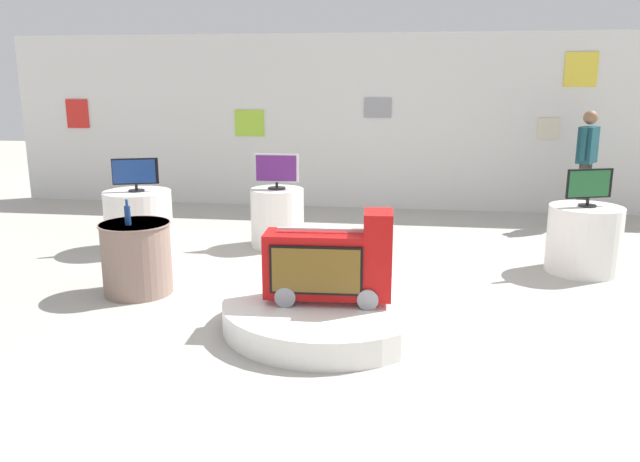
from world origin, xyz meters
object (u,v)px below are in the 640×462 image
object	(u,v)px
novelty_firetruck_tv	(331,265)
side_table_round	(137,257)
display_pedestal_left_rear	(277,217)
tv_on_center_rear	(589,186)
tv_on_left_rear	(276,170)
main_display_pedestal	(328,313)
shopper_browsing_near_truck	(586,159)
display_pedestal_center_rear	(584,239)
tv_on_right_rear	(135,173)
bottle_on_side_table	(127,215)
display_pedestal_right_rear	(139,220)

from	to	relation	value
novelty_firetruck_tv	side_table_round	xyz separation A→B (m)	(-2.06, 0.62, -0.19)
display_pedestal_left_rear	tv_on_center_rear	distance (m)	3.76
display_pedestal_left_rear	tv_on_left_rear	size ratio (longest dim) A/B	1.33
main_display_pedestal	tv_on_center_rear	distance (m)	3.44
tv_on_center_rear	shopper_browsing_near_truck	size ratio (longest dim) A/B	0.31
display_pedestal_center_rear	tv_on_right_rear	world-z (taller)	tv_on_right_rear
side_table_round	tv_on_center_rear	bearing A→B (deg)	16.80
novelty_firetruck_tv	tv_on_left_rear	distance (m)	2.89
tv_on_left_rear	bottle_on_side_table	distance (m)	2.38
display_pedestal_left_rear	display_pedestal_center_rear	size ratio (longest dim) A/B	0.94
shopper_browsing_near_truck	tv_on_right_rear	bearing A→B (deg)	-159.91
main_display_pedestal	tv_on_right_rear	world-z (taller)	tv_on_right_rear
display_pedestal_center_rear	side_table_round	bearing A→B (deg)	-163.16
display_pedestal_right_rear	side_table_round	bearing A→B (deg)	-66.84
tv_on_right_rear	side_table_round	world-z (taller)	tv_on_right_rear
novelty_firetruck_tv	display_pedestal_left_rear	xyz separation A→B (m)	(-1.04, 2.67, -0.19)
tv_on_center_rear	display_pedestal_right_rear	bearing A→B (deg)	177.74
side_table_round	novelty_firetruck_tv	bearing A→B (deg)	-16.68
main_display_pedestal	tv_on_right_rear	xyz separation A→B (m)	(-2.73, 2.23, 0.87)
display_pedestal_left_rear	display_pedestal_right_rear	xyz separation A→B (m)	(-1.71, -0.43, 0.00)
display_pedestal_center_rear	bottle_on_side_table	xyz separation A→B (m)	(-4.70, -1.50, 0.46)
novelty_firetruck_tv	tv_on_right_rear	distance (m)	3.57
side_table_round	shopper_browsing_near_truck	xyz separation A→B (m)	(5.24, 3.79, 0.62)
tv_on_right_rear	bottle_on_side_table	xyz separation A→B (m)	(0.67, -1.70, -0.15)
display_pedestal_left_rear	display_pedestal_center_rear	bearing A→B (deg)	-9.87
novelty_firetruck_tv	display_pedestal_right_rear	distance (m)	3.55
tv_on_center_rear	display_pedestal_right_rear	world-z (taller)	tv_on_center_rear
tv_on_left_rear	tv_on_center_rear	world-z (taller)	tv_on_left_rear
tv_on_left_rear	display_pedestal_left_rear	bearing A→B (deg)	88.43
display_pedestal_center_rear	display_pedestal_right_rear	size ratio (longest dim) A/B	0.95
display_pedestal_right_rear	bottle_on_side_table	world-z (taller)	bottle_on_side_table
main_display_pedestal	display_pedestal_right_rear	xyz separation A→B (m)	(-2.73, 2.23, 0.26)
bottle_on_side_table	display_pedestal_right_rear	bearing A→B (deg)	111.41
display_pedestal_left_rear	shopper_browsing_near_truck	xyz separation A→B (m)	(4.22, 1.74, 0.62)
shopper_browsing_near_truck	bottle_on_side_table	bearing A→B (deg)	-143.66
tv_on_center_rear	tv_on_right_rear	world-z (taller)	tv_on_center_rear
novelty_firetruck_tv	tv_on_center_rear	bearing A→B (deg)	37.78
shopper_browsing_near_truck	main_display_pedestal	bearing A→B (deg)	-126.10
tv_on_left_rear	bottle_on_side_table	bearing A→B (deg)	-116.08
display_pedestal_right_rear	tv_on_right_rear	world-z (taller)	tv_on_right_rear
bottle_on_side_table	shopper_browsing_near_truck	distance (m)	6.54
bottle_on_side_table	tv_on_left_rear	bearing A→B (deg)	63.92
main_display_pedestal	display_pedestal_center_rear	distance (m)	3.34
novelty_firetruck_tv	tv_on_center_rear	size ratio (longest dim) A/B	2.15
display_pedestal_left_rear	bottle_on_side_table	distance (m)	2.42
tv_on_right_rear	bottle_on_side_table	world-z (taller)	tv_on_right_rear
main_display_pedestal	tv_on_left_rear	xyz separation A→B (m)	(-1.01, 2.66, 0.88)
display_pedestal_left_rear	display_pedestal_right_rear	world-z (taller)	same
tv_on_center_rear	bottle_on_side_table	world-z (taller)	tv_on_center_rear
display_pedestal_center_rear	tv_on_left_rear	bearing A→B (deg)	170.19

